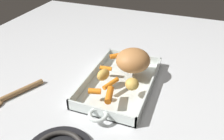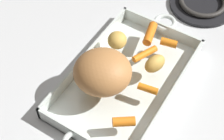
{
  "view_description": "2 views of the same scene",
  "coord_description": "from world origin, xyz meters",
  "px_view_note": "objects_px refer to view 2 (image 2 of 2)",
  "views": [
    {
      "loc": [
        -0.67,
        -0.22,
        0.52
      ],
      "look_at": [
        -0.01,
        0.03,
        0.07
      ],
      "focal_mm": 37.47,
      "sensor_mm": 36.0,
      "label": 1
    },
    {
      "loc": [
        0.42,
        0.22,
        0.67
      ],
      "look_at": [
        0.02,
        -0.03,
        0.05
      ],
      "focal_mm": 54.15,
      "sensor_mm": 36.0,
      "label": 2
    }
  ],
  "objects_px": {
    "roasting_dish": "(126,80)",
    "baby_carrot_short": "(145,54)",
    "potato_golden_small": "(117,40)",
    "baby_carrot_center_right": "(150,34)",
    "baby_carrot_southwest": "(169,43)",
    "baby_carrot_center_left": "(124,122)",
    "stove_burner_rear": "(202,3)",
    "baby_carrot_northeast": "(148,89)",
    "pork_roast": "(103,72)",
    "potato_near_roast": "(155,64)"
  },
  "relations": [
    {
      "from": "roasting_dish",
      "to": "baby_carrot_center_right",
      "type": "distance_m",
      "value": 0.13
    },
    {
      "from": "baby_carrot_short",
      "to": "baby_carrot_northeast",
      "type": "xyz_separation_m",
      "value": [
        0.09,
        0.05,
        -0.0
      ]
    },
    {
      "from": "baby_carrot_center_left",
      "to": "baby_carrot_short",
      "type": "relative_size",
      "value": 0.7
    },
    {
      "from": "baby_carrot_center_right",
      "to": "baby_carrot_short",
      "type": "bearing_deg",
      "value": 16.97
    },
    {
      "from": "pork_roast",
      "to": "baby_carrot_short",
      "type": "bearing_deg",
      "value": 160.81
    },
    {
      "from": "baby_carrot_center_left",
      "to": "baby_carrot_short",
      "type": "distance_m",
      "value": 0.19
    },
    {
      "from": "baby_carrot_short",
      "to": "pork_roast",
      "type": "bearing_deg",
      "value": -19.19
    },
    {
      "from": "baby_carrot_northeast",
      "to": "stove_burner_rear",
      "type": "xyz_separation_m",
      "value": [
        -0.37,
        -0.02,
        -0.04
      ]
    },
    {
      "from": "potato_golden_small",
      "to": "potato_near_roast",
      "type": "xyz_separation_m",
      "value": [
        0.02,
        0.11,
        0.0
      ]
    },
    {
      "from": "baby_carrot_center_left",
      "to": "stove_burner_rear",
      "type": "bearing_deg",
      "value": -178.34
    },
    {
      "from": "baby_carrot_northeast",
      "to": "stove_burner_rear",
      "type": "relative_size",
      "value": 0.24
    },
    {
      "from": "baby_carrot_center_left",
      "to": "potato_near_roast",
      "type": "relative_size",
      "value": 0.86
    },
    {
      "from": "roasting_dish",
      "to": "potato_golden_small",
      "type": "distance_m",
      "value": 0.1
    },
    {
      "from": "baby_carrot_northeast",
      "to": "potato_golden_small",
      "type": "height_order",
      "value": "potato_golden_small"
    },
    {
      "from": "baby_carrot_center_left",
      "to": "baby_carrot_center_right",
      "type": "height_order",
      "value": "baby_carrot_center_right"
    },
    {
      "from": "baby_carrot_short",
      "to": "stove_burner_rear",
      "type": "bearing_deg",
      "value": 172.69
    },
    {
      "from": "potato_near_roast",
      "to": "stove_burner_rear",
      "type": "relative_size",
      "value": 0.29
    },
    {
      "from": "baby_carrot_center_right",
      "to": "pork_roast",
      "type": "bearing_deg",
      "value": -7.06
    },
    {
      "from": "baby_carrot_center_right",
      "to": "baby_carrot_southwest",
      "type": "relative_size",
      "value": 1.67
    },
    {
      "from": "baby_carrot_northeast",
      "to": "potato_near_roast",
      "type": "height_order",
      "value": "potato_near_roast"
    },
    {
      "from": "pork_roast",
      "to": "potato_golden_small",
      "type": "bearing_deg",
      "value": -164.5
    },
    {
      "from": "pork_roast",
      "to": "baby_carrot_northeast",
      "type": "bearing_deg",
      "value": 110.4
    },
    {
      "from": "roasting_dish",
      "to": "baby_carrot_short",
      "type": "distance_m",
      "value": 0.08
    },
    {
      "from": "pork_roast",
      "to": "baby_carrot_center_left",
      "type": "height_order",
      "value": "pork_roast"
    },
    {
      "from": "potato_golden_small",
      "to": "stove_burner_rear",
      "type": "xyz_separation_m",
      "value": [
        -0.29,
        0.11,
        -0.05
      ]
    },
    {
      "from": "baby_carrot_southwest",
      "to": "baby_carrot_center_left",
      "type": "bearing_deg",
      "value": 3.86
    },
    {
      "from": "pork_roast",
      "to": "potato_golden_small",
      "type": "distance_m",
      "value": 0.12
    },
    {
      "from": "baby_carrot_center_left",
      "to": "stove_burner_rear",
      "type": "height_order",
      "value": "baby_carrot_center_left"
    },
    {
      "from": "potato_golden_small",
      "to": "baby_carrot_center_left",
      "type": "bearing_deg",
      "value": 34.79
    },
    {
      "from": "potato_golden_small",
      "to": "baby_carrot_center_right",
      "type": "bearing_deg",
      "value": 142.03
    },
    {
      "from": "baby_carrot_short",
      "to": "potato_golden_small",
      "type": "relative_size",
      "value": 1.38
    },
    {
      "from": "baby_carrot_short",
      "to": "baby_carrot_southwest",
      "type": "bearing_deg",
      "value": 151.08
    },
    {
      "from": "baby_carrot_center_left",
      "to": "baby_carrot_short",
      "type": "bearing_deg",
      "value": -164.79
    },
    {
      "from": "roasting_dish",
      "to": "pork_roast",
      "type": "bearing_deg",
      "value": -27.97
    },
    {
      "from": "baby_carrot_short",
      "to": "baby_carrot_northeast",
      "type": "height_order",
      "value": "baby_carrot_short"
    },
    {
      "from": "pork_roast",
      "to": "roasting_dish",
      "type": "bearing_deg",
      "value": 152.03
    },
    {
      "from": "potato_near_roast",
      "to": "stove_burner_rear",
      "type": "xyz_separation_m",
      "value": [
        -0.31,
        -0.0,
        -0.05
      ]
    },
    {
      "from": "baby_carrot_southwest",
      "to": "stove_burner_rear",
      "type": "xyz_separation_m",
      "value": [
        -0.23,
        0.0,
        -0.04
      ]
    },
    {
      "from": "pork_roast",
      "to": "baby_carrot_center_right",
      "type": "bearing_deg",
      "value": 172.94
    },
    {
      "from": "potato_golden_small",
      "to": "baby_carrot_southwest",
      "type": "bearing_deg",
      "value": 122.19
    },
    {
      "from": "roasting_dish",
      "to": "baby_carrot_northeast",
      "type": "distance_m",
      "value": 0.08
    },
    {
      "from": "baby_carrot_southwest",
      "to": "baby_carrot_center_right",
      "type": "bearing_deg",
      "value": -92.29
    },
    {
      "from": "baby_carrot_short",
      "to": "baby_carrot_northeast",
      "type": "distance_m",
      "value": 0.1
    },
    {
      "from": "baby_carrot_northeast",
      "to": "potato_golden_small",
      "type": "xyz_separation_m",
      "value": [
        -0.08,
        -0.13,
        0.01
      ]
    },
    {
      "from": "baby_carrot_northeast",
      "to": "potato_golden_small",
      "type": "distance_m",
      "value": 0.15
    },
    {
      "from": "baby_carrot_center_right",
      "to": "baby_carrot_southwest",
      "type": "height_order",
      "value": "baby_carrot_center_right"
    },
    {
      "from": "roasting_dish",
      "to": "baby_carrot_short",
      "type": "height_order",
      "value": "baby_carrot_short"
    },
    {
      "from": "baby_carrot_southwest",
      "to": "potato_near_roast",
      "type": "bearing_deg",
      "value": 2.59
    },
    {
      "from": "pork_roast",
      "to": "potato_near_roast",
      "type": "distance_m",
      "value": 0.13
    },
    {
      "from": "baby_carrot_center_right",
      "to": "potato_near_roast",
      "type": "distance_m",
      "value": 0.1
    }
  ]
}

